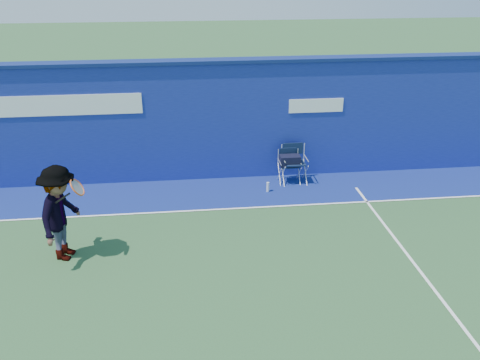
{
  "coord_description": "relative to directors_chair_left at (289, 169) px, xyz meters",
  "views": [
    {
      "loc": [
        0.28,
        -7.24,
        5.4
      ],
      "look_at": [
        1.38,
        2.6,
        1.0
      ],
      "focal_mm": 38.0,
      "sensor_mm": 36.0,
      "label": 1
    }
  ],
  "objects": [
    {
      "name": "out_of_bounds_strip",
      "position": [
        -2.88,
        -0.47,
        -0.36
      ],
      "size": [
        24.0,
        1.8,
        0.01
      ],
      "primitive_type": "cube",
      "color": "navy",
      "rests_on": "ground"
    },
    {
      "name": "court_lines",
      "position": [
        -2.88,
        -3.97,
        -0.36
      ],
      "size": [
        24.0,
        12.0,
        0.01
      ],
      "color": "white",
      "rests_on": "out_of_bounds_strip"
    },
    {
      "name": "ground",
      "position": [
        -2.88,
        -4.57,
        -0.37
      ],
      "size": [
        80.0,
        80.0,
        0.0
      ],
      "primitive_type": "plane",
      "color": "#2B502B",
      "rests_on": "ground"
    },
    {
      "name": "stadium_wall",
      "position": [
        -2.88,
        0.63,
        1.18
      ],
      "size": [
        24.0,
        0.5,
        3.08
      ],
      "color": "navy",
      "rests_on": "ground"
    },
    {
      "name": "directors_chair_right",
      "position": [
        0.13,
        -0.01,
        -0.06
      ],
      "size": [
        0.59,
        0.53,
        0.99
      ],
      "color": "silver",
      "rests_on": "ground"
    },
    {
      "name": "tennis_player",
      "position": [
        -5.02,
        -3.01,
        0.58
      ],
      "size": [
        1.03,
        1.36,
        1.9
      ],
      "color": "#EA4738",
      "rests_on": "ground"
    },
    {
      "name": "directors_chair_left",
      "position": [
        0.0,
        0.0,
        0.0
      ],
      "size": [
        0.51,
        0.48,
        0.87
      ],
      "color": "silver",
      "rests_on": "ground"
    },
    {
      "name": "water_bottle",
      "position": [
        -0.64,
        -0.52,
        -0.24
      ],
      "size": [
        0.07,
        0.07,
        0.25
      ],
      "primitive_type": "cylinder",
      "color": "silver",
      "rests_on": "ground"
    }
  ]
}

